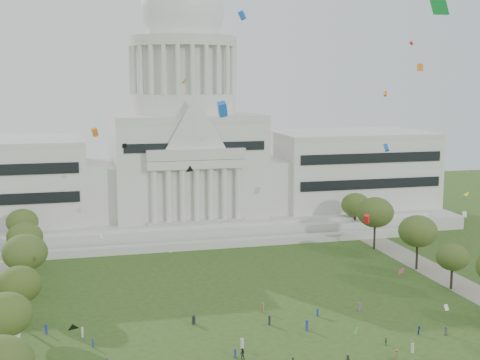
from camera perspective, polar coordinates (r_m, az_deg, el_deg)
name	(u,v)px	position (r m, az deg, el deg)	size (l,w,h in m)	color
capitol	(184,153)	(206.43, -4.76, 2.32)	(160.00, 64.50, 91.30)	beige
path_right	(478,294)	(151.37, 19.64, -9.16)	(8.00, 160.00, 0.04)	gray
row_tree_l_2	(6,315)	(112.60, -19.38, -10.78)	(8.42, 8.42, 11.97)	black
row_tree_l_3	(19,285)	(128.37, -18.33, -8.47)	(8.12, 8.12, 11.55)	black
row_tree_r_3	(453,257)	(151.09, 17.68, -6.30)	(7.01, 7.01, 9.98)	black
row_tree_l_4	(25,253)	(145.84, -17.88, -5.91)	(9.29, 9.29, 13.21)	black
row_tree_r_4	(418,231)	(163.70, 14.94, -4.24)	(9.19, 9.19, 13.06)	black
row_tree_l_5	(25,237)	(164.18, -17.89, -4.65)	(8.33, 8.33, 11.85)	black
row_tree_r_5	(375,212)	(180.41, 11.47, -2.73)	(9.82, 9.82, 13.96)	black
row_tree_l_6	(22,222)	(181.99, -18.09, -3.42)	(8.19, 8.19, 11.64)	black
row_tree_r_6	(356,205)	(197.64, 9.84, -2.11)	(8.42, 8.42, 11.97)	black
person_0	(446,331)	(126.67, 17.16, -12.20)	(0.75, 0.49, 1.54)	#4C4C51
person_2	(419,330)	(125.50, 15.05, -12.29)	(0.78, 0.48, 1.60)	navy
person_3	(348,360)	(111.10, 9.18, -14.91)	(1.08, 0.56, 1.67)	#26262B
person_8	(242,354)	(111.76, 0.19, -14.60)	(0.88, 0.54, 1.81)	#26262B
person_9	(397,355)	(114.18, 13.23, -14.30)	(1.23, 0.64, 1.91)	olive
person_10	(386,342)	(119.64, 12.35, -13.32)	(0.79, 0.43, 1.35)	#33723F
distant_crowd	(207,346)	(114.91, -2.82, -13.97)	(59.51, 35.10, 1.93)	silver
kite_swarm	(333,170)	(108.15, 7.97, 0.81)	(91.25, 105.46, 62.90)	red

